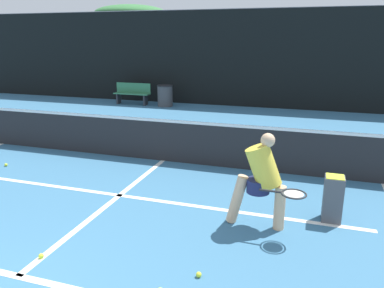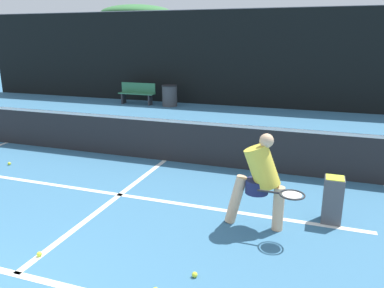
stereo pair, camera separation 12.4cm
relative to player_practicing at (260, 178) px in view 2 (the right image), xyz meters
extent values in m
cube|color=white|center=(-2.49, -2.08, -0.75)|extent=(11.00, 0.10, 0.01)
cube|color=white|center=(-2.49, 0.34, -0.75)|extent=(8.25, 0.10, 0.01)
cube|color=white|center=(-2.49, 0.14, -0.75)|extent=(0.10, 4.45, 0.01)
cube|color=#232326|center=(-2.49, 2.37, -0.28)|extent=(11.00, 0.02, 0.95)
cube|color=white|center=(-2.49, 2.37, 0.17)|extent=(11.00, 0.03, 0.06)
cube|color=black|center=(-2.49, 9.72, 1.09)|extent=(24.00, 0.06, 3.69)
cylinder|color=slate|center=(-2.49, 9.72, 2.96)|extent=(24.00, 0.04, 0.04)
cylinder|color=#DBAD84|center=(0.27, 0.00, -0.42)|extent=(0.16, 0.16, 0.65)
cylinder|color=#DBAD84|center=(-0.35, 0.01, -0.38)|extent=(0.32, 0.16, 0.76)
cylinder|color=#1E234C|center=(-0.05, 0.01, -0.13)|extent=(0.33, 0.33, 0.20)
cylinder|color=yellow|center=(0.01, 0.01, 0.17)|extent=(0.54, 0.35, 0.68)
sphere|color=#DBAD84|center=(0.05, 0.01, 0.56)|extent=(0.20, 0.20, 0.20)
cylinder|color=#262628|center=(0.15, -0.25, -0.08)|extent=(0.30, 0.03, 0.03)
torus|color=#262628|center=(0.46, -0.25, -0.08)|extent=(0.35, 0.35, 0.02)
cylinder|color=beige|center=(0.46, -0.25, -0.08)|extent=(0.26, 0.26, 0.01)
sphere|color=#D1E033|center=(0.23, 0.79, -0.72)|extent=(0.07, 0.07, 0.07)
sphere|color=#D1E033|center=(-0.49, -1.45, -0.72)|extent=(0.07, 0.07, 0.07)
sphere|color=#D1E033|center=(-5.56, 0.97, -0.72)|extent=(0.07, 0.07, 0.07)
sphere|color=#D1E033|center=(-2.49, -1.69, -0.72)|extent=(0.07, 0.07, 0.07)
cube|color=#4C4C51|center=(1.01, 0.51, -0.40)|extent=(0.28, 0.28, 0.70)
cube|color=#D1E033|center=(1.01, 0.51, -0.07)|extent=(0.25, 0.25, 0.06)
cube|color=#33724C|center=(-6.48, 8.76, -0.31)|extent=(1.54, 0.38, 0.04)
cube|color=#33724C|center=(-6.47, 8.94, -0.10)|extent=(1.54, 0.06, 0.42)
cube|color=#333338|center=(-7.09, 8.77, -0.53)|extent=(0.06, 0.32, 0.44)
cube|color=#333338|center=(-5.86, 8.75, -0.53)|extent=(0.06, 0.32, 0.44)
cylinder|color=#3F3F42|center=(-5.02, 8.80, -0.35)|extent=(0.60, 0.60, 0.80)
cylinder|color=black|center=(-5.02, 8.80, 0.07)|extent=(0.63, 0.63, 0.04)
cube|color=#B7B7BC|center=(-3.48, 12.86, -0.32)|extent=(1.79, 4.45, 0.86)
cube|color=#1E2328|center=(-3.48, 12.64, 0.40)|extent=(1.50, 2.67, 0.58)
cylinder|color=black|center=(-2.67, 14.28, -0.45)|extent=(0.18, 0.60, 0.60)
cylinder|color=black|center=(-2.67, 11.43, -0.45)|extent=(0.18, 0.60, 0.60)
cylinder|color=brown|center=(-9.31, 14.62, 1.04)|extent=(0.28, 0.28, 3.59)
ellipsoid|color=#38753D|center=(-9.31, 14.62, 3.18)|extent=(3.94, 3.94, 0.90)
cube|color=#B2ADA3|center=(-2.49, 29.06, 1.61)|extent=(36.00, 2.40, 4.72)
camera|label=1|loc=(0.59, -5.03, 1.92)|focal=35.00mm
camera|label=2|loc=(0.70, -4.99, 1.92)|focal=35.00mm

